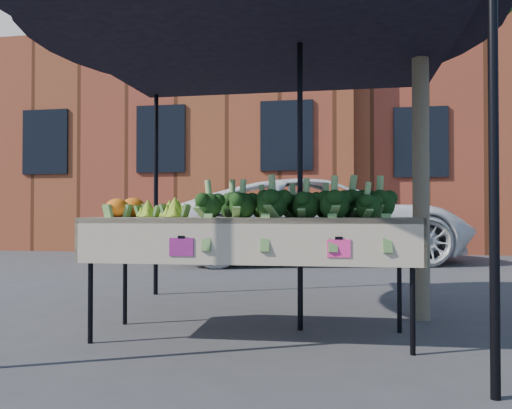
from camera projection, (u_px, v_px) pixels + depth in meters
name	position (u px, v px, depth m)	size (l,w,h in m)	color
ground	(229.00, 341.00, 3.79)	(90.00, 90.00, 0.00)	#333335
table	(251.00, 277.00, 3.88)	(2.43, 0.89, 0.90)	#BBA78D
canopy	(259.00, 160.00, 4.29)	(3.16, 3.16, 2.74)	black
broccoli_heap	(295.00, 200.00, 3.86)	(1.47, 0.57, 0.27)	black
romanesco_cluster	(168.00, 204.00, 4.04)	(0.43, 0.57, 0.20)	#89AC23
cauliflower_pair	(125.00, 206.00, 4.13)	(0.23, 0.43, 0.18)	orange
vehicle	(320.00, 114.00, 10.07)	(2.64, 1.59, 5.73)	white
street_tree	(420.00, 80.00, 4.57)	(2.14, 2.14, 4.21)	#1E4C14
building_left	(161.00, 102.00, 16.55)	(12.00, 8.00, 9.00)	brown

